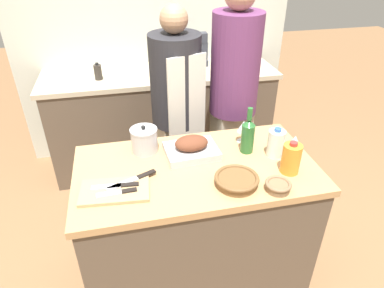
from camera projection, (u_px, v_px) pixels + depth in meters
The scene contains 23 objects.
ground_plane at pixel (195, 273), 2.33m from camera, with size 12.00×12.00×0.00m, color #8E6642.
kitchen_island at pixel (196, 225), 2.09m from camera, with size 1.31×0.71×0.89m.
back_counter at pixel (163, 119), 3.24m from camera, with size 2.05×0.60×0.93m.
back_wall at pixel (153, 22), 3.10m from camera, with size 2.55×0.10×2.55m.
roasting_pan at pixel (192, 148), 1.93m from camera, with size 0.30×0.24×0.12m.
wicker_basket at pixel (237, 180), 1.71m from camera, with size 0.22×0.22×0.05m.
cutting_board at pixel (115, 191), 1.67m from camera, with size 0.35×0.22×0.02m.
stock_pot at pixel (144, 140), 1.95m from camera, with size 0.16×0.16×0.17m.
mixing_bowl at pixel (278, 186), 1.68m from camera, with size 0.13×0.13×0.05m.
juice_jug at pixel (291, 158), 1.78m from camera, with size 0.10×0.10×0.18m.
milk_jug at pixel (276, 143), 1.91m from camera, with size 0.09×0.09×0.18m.
wine_bottle_green at pixel (248, 135), 1.93m from camera, with size 0.08×0.08×0.28m.
wine_glass_left at pixel (244, 127), 2.03m from camera, with size 0.08×0.08×0.14m.
wine_glass_right at pixel (295, 142), 1.89m from camera, with size 0.08×0.08×0.13m.
knife_chef at pixel (134, 179), 1.73m from camera, with size 0.26×0.14×0.01m.
knife_paring at pixel (118, 192), 1.64m from camera, with size 0.19×0.04×0.01m.
knife_bread at pixel (117, 186), 1.68m from camera, with size 0.23×0.05×0.01m.
stand_mixer at pixel (197, 52), 3.09m from camera, with size 0.18×0.14×0.29m.
condiment_bottle_tall at pixel (98, 72), 2.81m from camera, with size 0.06×0.06×0.14m.
condiment_bottle_short at pixel (237, 63), 3.01m from camera, with size 0.06×0.06×0.14m.
condiment_bottle_extra at pixel (154, 59), 3.03m from camera, with size 0.06×0.06×0.18m.
person_cook_aproned at pixel (177, 108), 2.50m from camera, with size 0.36×0.39×1.59m.
person_cook_guest at pixel (233, 95), 2.47m from camera, with size 0.34×0.34×1.75m.
Camera 1 is at (-0.35, -1.47, 1.97)m, focal length 32.00 mm.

